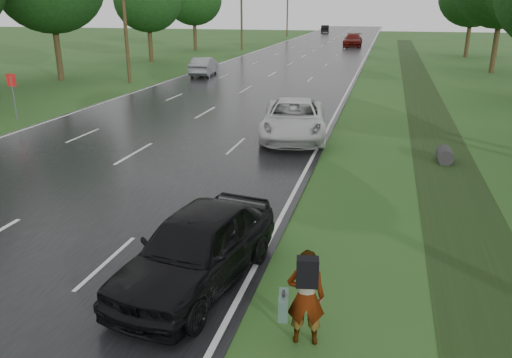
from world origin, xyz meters
The scene contains 16 objects.
road centered at (0.00, 45.00, 0.02)m, with size 14.00×180.00×0.04m, color black.
edge_stripe_east centered at (6.75, 45.00, 0.04)m, with size 0.12×180.00×0.01m, color silver.
edge_stripe_west centered at (-6.75, 45.00, 0.04)m, with size 0.12×180.00×0.01m, color silver.
center_line centered at (0.00, 45.00, 0.04)m, with size 0.12×180.00×0.01m, color silver.
drainage_ditch centered at (11.50, 18.71, 0.04)m, with size 2.20×120.00×0.56m.
road_sign centered at (-8.50, 12.00, 1.64)m, with size 0.50×0.06×2.30m.
utility_pole_mid centered at (-9.20, 25.00, 5.20)m, with size 1.60×0.26×10.00m.
utility_pole_far centered at (-9.20, 55.00, 5.20)m, with size 1.60×0.26×10.00m.
utility_pole_distant centered at (-9.20, 85.00, 5.20)m, with size 1.60×0.26×10.00m.
tree_west_d centered at (-14.20, 39.00, 5.82)m, with size 6.60×6.60×8.80m.
pedestrian centered at (8.18, -1.59, 0.90)m, with size 0.85×0.67×1.74m.
white_pickup centered at (5.50, 12.00, 0.84)m, with size 2.65×5.74×1.60m, color silver.
dark_sedan centered at (5.77, -0.27, 0.83)m, with size 1.87×4.64×1.58m, color black.
silver_sedan centered at (-5.24, 30.15, 0.76)m, with size 1.52×4.36×1.44m, color #989CA0.
far_car_red centered at (4.27, 63.76, 0.89)m, with size 2.39×5.88×1.71m, color #66110B.
far_car_dark centered at (-4.05, 100.05, 0.78)m, with size 1.57×4.51×1.49m, color black.
Camera 1 is at (9.19, -8.71, 5.44)m, focal length 35.00 mm.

